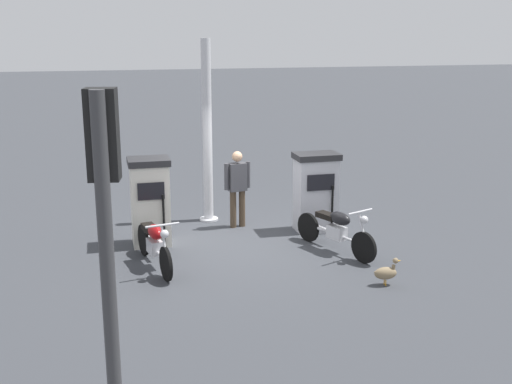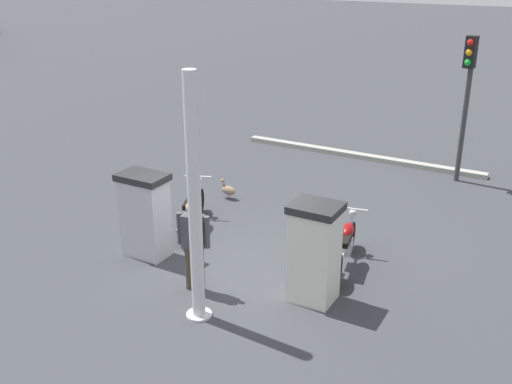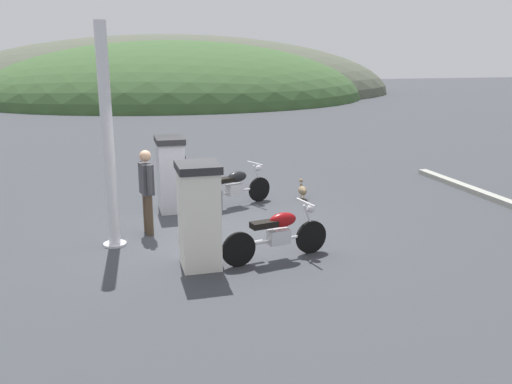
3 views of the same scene
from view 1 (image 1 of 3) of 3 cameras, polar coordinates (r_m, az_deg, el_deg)
name	(u,v)px [view 1 (image 1 of 3)]	position (r m, az deg, el deg)	size (l,w,h in m)	color
ground_plane	(242,243)	(12.07, -1.31, -4.67)	(120.00, 120.00, 0.00)	#383A3F
fuel_pump_near	(150,201)	(11.96, -9.55, -0.82)	(0.70, 0.78, 1.66)	silver
fuel_pump_far	(316,191)	(12.72, 5.44, 0.05)	(0.65, 0.89, 1.59)	silver
motorcycle_near_pump	(154,242)	(10.84, -9.17, -4.51)	(1.89, 0.56, 0.92)	black
motorcycle_far_pump	(336,228)	(11.56, 7.29, -3.29)	(1.92, 0.88, 0.92)	black
attendant_person	(237,184)	(12.85, -1.69, 0.70)	(0.26, 0.58, 1.59)	#473828
wandering_duck	(386,272)	(10.27, 11.69, -7.14)	(0.23, 0.45, 0.45)	#847051
roadside_traffic_light	(107,228)	(5.14, -13.36, -3.17)	(0.39, 0.27, 3.49)	#38383A
canopy_support_pole	(207,136)	(13.19, -4.43, 5.10)	(0.40, 0.40, 3.80)	silver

